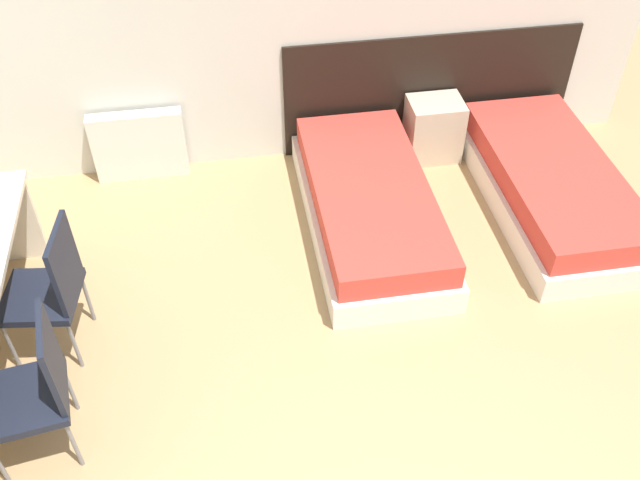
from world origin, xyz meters
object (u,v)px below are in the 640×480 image
bed_near_window (370,206)px  bed_near_door (552,186)px  chair_near_laptop (50,287)px  chair_near_notebook (34,387)px  nightstand (433,129)px

bed_near_window → bed_near_door: size_ratio=1.00×
chair_near_laptop → chair_near_notebook: bearing=-82.4°
bed_near_window → chair_near_notebook: bearing=-144.7°
bed_near_door → chair_near_laptop: size_ratio=2.05×
bed_near_window → chair_near_laptop: chair_near_laptop is taller
nightstand → chair_near_notebook: (-2.85, -2.31, 0.26)m
bed_near_door → chair_near_laptop: bearing=-167.5°
bed_near_window → bed_near_door: same height
bed_near_window → chair_near_laptop: bearing=-159.8°
nightstand → chair_near_laptop: (-2.85, -1.58, 0.26)m
bed_near_window → bed_near_door: (1.42, 0.00, 0.00)m
bed_near_window → chair_near_notebook: 2.63m
bed_near_window → nightstand: (0.71, 0.80, 0.07)m
bed_near_window → chair_near_notebook: (-2.13, -1.51, 0.32)m
bed_near_window → nightstand: nightstand is taller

